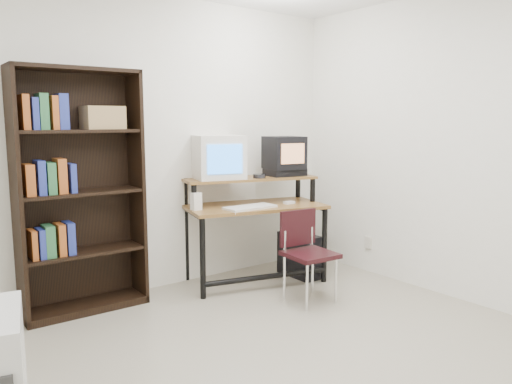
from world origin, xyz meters
TOP-DOWN VIEW (x-y plane):
  - floor at (0.00, 0.00)m, footprint 4.00×4.00m
  - back_wall at (0.00, 2.00)m, footprint 4.00×0.01m
  - right_wall at (2.00, 0.00)m, footprint 0.01×4.00m
  - computer_desk at (0.90, 1.62)m, footprint 1.39×0.93m
  - crt_monitor at (0.64, 1.83)m, footprint 0.53×0.53m
  - vcr at (1.29, 1.63)m, footprint 0.39×0.31m
  - crt_tv at (1.28, 1.63)m, footprint 0.39×0.38m
  - cd_spindle at (0.96, 1.61)m, footprint 0.12×0.12m
  - keyboard at (0.75, 1.48)m, footprint 0.47×0.21m
  - mousepad at (1.19, 1.45)m, footprint 0.27×0.25m
  - mouse at (1.19, 1.45)m, footprint 0.10×0.06m
  - desk_speaker at (0.32, 1.70)m, footprint 0.08×0.08m
  - pc_tower at (1.34, 1.46)m, footprint 0.20×0.45m
  - school_chair at (0.94, 0.94)m, footprint 0.41×0.41m
  - bookshelf at (-0.64, 1.86)m, footprint 0.96×0.33m
  - wall_outlet at (1.99, 1.15)m, footprint 0.02×0.08m

SIDE VIEW (x-z plane):
  - floor at x=0.00m, z-range -0.01..0.00m
  - pc_tower at x=1.34m, z-range 0.00..0.42m
  - wall_outlet at x=1.99m, z-range 0.24..0.36m
  - school_chair at x=0.94m, z-range 0.08..0.84m
  - computer_desk at x=0.90m, z-range 0.20..1.19m
  - mousepad at x=1.19m, z-range 0.72..0.73m
  - keyboard at x=0.75m, z-range 0.72..0.75m
  - mouse at x=1.19m, z-range 0.73..0.76m
  - desk_speaker at x=0.32m, z-range 0.72..0.89m
  - bookshelf at x=-0.64m, z-range 0.02..1.93m
  - cd_spindle at x=0.96m, z-range 0.97..1.02m
  - vcr at x=1.29m, z-range 0.97..1.05m
  - crt_monitor at x=0.64m, z-range 0.97..1.38m
  - crt_tv at x=1.28m, z-range 1.05..1.36m
  - back_wall at x=0.00m, z-range 0.00..2.60m
  - right_wall at x=2.00m, z-range 0.00..2.60m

